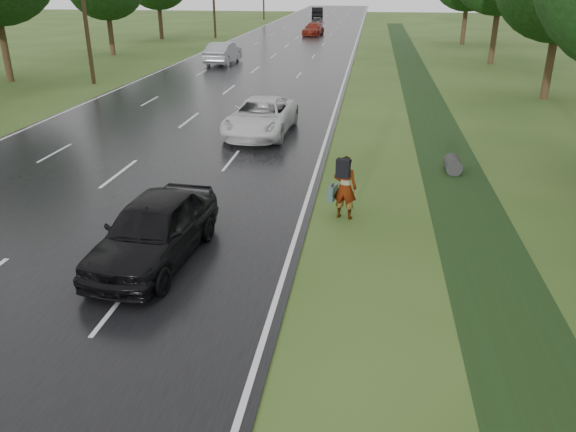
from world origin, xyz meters
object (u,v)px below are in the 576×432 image
(pedestrian, at_px, (344,187))
(white_pickup, at_px, (261,117))
(dark_sedan, at_px, (154,229))
(silver_sedan, at_px, (223,53))

(pedestrian, distance_m, white_pickup, 9.58)
(dark_sedan, distance_m, silver_sedan, 33.55)
(white_pickup, bearing_deg, silver_sedan, 111.04)
(white_pickup, height_order, dark_sedan, dark_sedan)
(white_pickup, distance_m, silver_sedan, 22.02)
(pedestrian, xyz_separation_m, silver_sedan, (-11.03, 29.56, -0.09))
(white_pickup, relative_size, dark_sedan, 1.16)
(dark_sedan, relative_size, silver_sedan, 0.94)
(pedestrian, distance_m, silver_sedan, 31.55)
(dark_sedan, bearing_deg, silver_sedan, 106.14)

